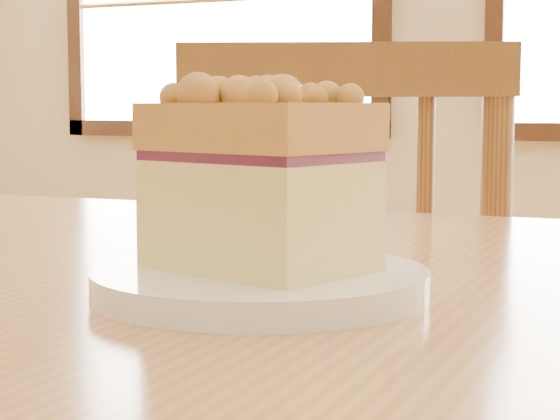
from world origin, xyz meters
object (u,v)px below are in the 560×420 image
(cafe_table_main, at_px, (94,386))
(cafe_chair_main, at_px, (342,395))
(plate, at_px, (260,284))
(cake_slice, at_px, (261,174))

(cafe_table_main, relative_size, cafe_chair_main, 1.21)
(plate, bearing_deg, cafe_table_main, 151.50)
(cafe_table_main, bearing_deg, cake_slice, -28.23)
(cafe_table_main, relative_size, plate, 5.74)
(plate, xyz_separation_m, cake_slice, (0.00, -0.00, 0.07))
(cafe_chair_main, relative_size, cake_slice, 6.35)
(cafe_table_main, xyz_separation_m, plate, (0.19, -0.10, 0.11))
(cafe_chair_main, xyz_separation_m, plate, (0.19, -0.68, 0.28))
(cafe_chair_main, distance_m, plate, 0.76)
(cafe_table_main, relative_size, cake_slice, 7.70)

